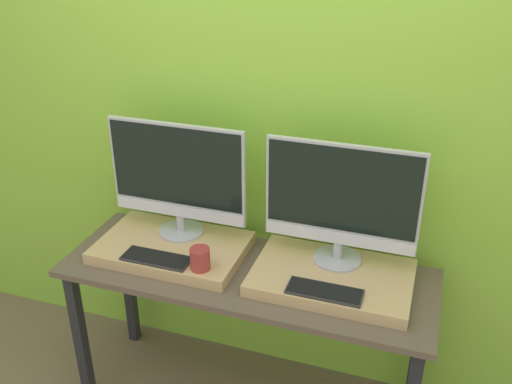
% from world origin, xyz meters
% --- Properties ---
extents(wall_back, '(8.00, 0.04, 2.60)m').
position_xyz_m(wall_back, '(0.00, 0.65, 1.30)').
color(wall_back, '#8CC638').
rests_on(wall_back, ground_plane).
extents(workbench, '(1.67, 0.58, 0.78)m').
position_xyz_m(workbench, '(0.00, 0.29, 0.69)').
color(workbench, brown).
rests_on(workbench, ground_plane).
extents(wooden_riser_left, '(0.68, 0.44, 0.05)m').
position_xyz_m(wooden_riser_left, '(-0.38, 0.32, 0.81)').
color(wooden_riser_left, tan).
rests_on(wooden_riser_left, workbench).
extents(monitor_left, '(0.66, 0.21, 0.55)m').
position_xyz_m(monitor_left, '(-0.38, 0.42, 1.14)').
color(monitor_left, '#B2B2B7').
rests_on(monitor_left, wooden_riser_left).
extents(keyboard_left, '(0.31, 0.12, 0.01)m').
position_xyz_m(keyboard_left, '(-0.38, 0.17, 0.85)').
color(keyboard_left, '#2D2D2D').
rests_on(keyboard_left, wooden_riser_left).
extents(mug, '(0.09, 0.09, 0.10)m').
position_xyz_m(mug, '(-0.17, 0.17, 0.89)').
color(mug, '#9E332D').
rests_on(mug, wooden_riser_left).
extents(wooden_riser_right, '(0.68, 0.44, 0.05)m').
position_xyz_m(wooden_riser_right, '(0.38, 0.32, 0.81)').
color(wooden_riser_right, tan).
rests_on(wooden_riser_right, workbench).
extents(monitor_right, '(0.66, 0.21, 0.55)m').
position_xyz_m(monitor_right, '(0.38, 0.42, 1.14)').
color(monitor_right, '#B2B2B7').
rests_on(monitor_right, wooden_riser_right).
extents(keyboard_right, '(0.31, 0.12, 0.01)m').
position_xyz_m(keyboard_right, '(0.38, 0.17, 0.85)').
color(keyboard_right, '#2D2D2D').
rests_on(keyboard_right, wooden_riser_right).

